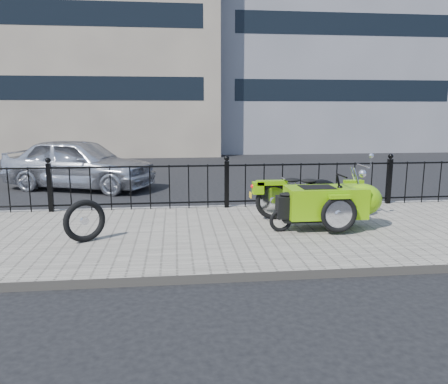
{
  "coord_description": "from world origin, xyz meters",
  "views": [
    {
      "loc": [
        -1.03,
        -7.46,
        2.11
      ],
      "look_at": [
        -0.21,
        -0.1,
        0.71
      ],
      "focal_mm": 35.0,
      "sensor_mm": 36.0,
      "label": 1
    }
  ],
  "objects": [
    {
      "name": "sidewalk",
      "position": [
        0.0,
        -0.5,
        0.06
      ],
      "size": [
        30.0,
        3.8,
        0.12
      ],
      "primitive_type": "cube",
      "color": "slate",
      "rests_on": "ground"
    },
    {
      "name": "spare_tire",
      "position": [
        -2.42,
        -0.85,
        0.45
      ],
      "size": [
        0.61,
        0.43,
        0.66
      ],
      "primitive_type": "torus",
      "rotation": [
        1.57,
        0.0,
        0.56
      ],
      "color": "black",
      "rests_on": "sidewalk"
    },
    {
      "name": "motorcycle_sidecar",
      "position": [
        1.62,
        -0.41,
        0.59
      ],
      "size": [
        2.28,
        1.48,
        0.98
      ],
      "color": "black",
      "rests_on": "sidewalk"
    },
    {
      "name": "iron_fence",
      "position": [
        0.0,
        1.3,
        0.59
      ],
      "size": [
        14.11,
        0.11,
        1.08
      ],
      "color": "black",
      "rests_on": "sidewalk"
    },
    {
      "name": "building_grey",
      "position": [
        7.0,
        16.99,
        7.5
      ],
      "size": [
        12.0,
        8.01,
        15.0
      ],
      "color": "gray",
      "rests_on": "ground"
    },
    {
      "name": "building_tan",
      "position": [
        -6.0,
        15.99,
        6.0
      ],
      "size": [
        14.0,
        8.01,
        12.0
      ],
      "color": "tan",
      "rests_on": "ground"
    },
    {
      "name": "curb",
      "position": [
        0.0,
        1.44,
        0.06
      ],
      "size": [
        30.0,
        0.1,
        0.12
      ],
      "primitive_type": "cube",
      "color": "gray",
      "rests_on": "ground"
    },
    {
      "name": "sedan_car",
      "position": [
        -3.6,
        4.51,
        0.69
      ],
      "size": [
        4.36,
        2.94,
        1.38
      ],
      "primitive_type": "imported",
      "rotation": [
        0.0,
        0.0,
        1.21
      ],
      "color": "silver",
      "rests_on": "ground"
    },
    {
      "name": "ground",
      "position": [
        0.0,
        0.0,
        0.0
      ],
      "size": [
        120.0,
        120.0,
        0.0
      ],
      "primitive_type": "plane",
      "color": "black",
      "rests_on": "ground"
    },
    {
      "name": "scooter",
      "position": [
        1.08,
        -0.62,
        0.48
      ],
      "size": [
        1.39,
        0.4,
        0.94
      ],
      "color": "black",
      "rests_on": "sidewalk"
    }
  ]
}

